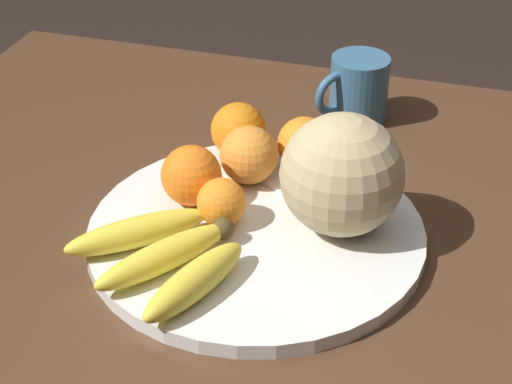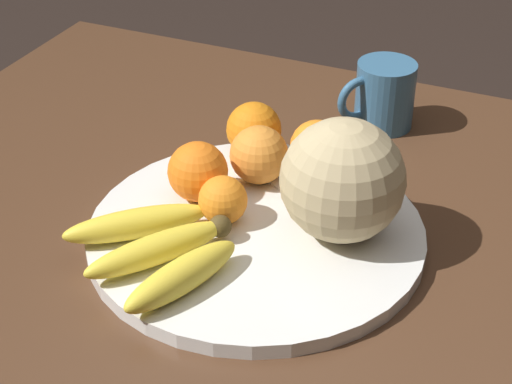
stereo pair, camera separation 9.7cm
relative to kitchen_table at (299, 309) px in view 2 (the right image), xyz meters
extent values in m
cube|color=#4C301E|center=(0.00, 0.00, 0.10)|extent=(1.22, 0.91, 0.04)
cube|color=#4C301E|center=(-0.52, 0.37, -0.29)|extent=(0.07, 0.07, 0.74)
cylinder|color=white|center=(-0.05, -0.03, 0.12)|extent=(0.39, 0.39, 0.02)
torus|color=navy|center=(-0.05, -0.03, 0.13)|extent=(0.39, 0.39, 0.01)
sphere|color=tan|center=(0.05, 0.00, 0.20)|extent=(0.14, 0.14, 0.14)
sphere|color=#473819|center=(-0.07, -0.07, 0.15)|extent=(0.03, 0.03, 0.03)
ellipsoid|color=yellow|center=(-0.16, -0.10, 0.15)|extent=(0.15, 0.14, 0.04)
ellipsoid|color=yellow|center=(-0.12, -0.13, 0.15)|extent=(0.12, 0.16, 0.03)
ellipsoid|color=yellow|center=(-0.07, -0.16, 0.15)|extent=(0.09, 0.16, 0.04)
sphere|color=orange|center=(-0.09, -0.03, 0.16)|extent=(0.06, 0.06, 0.06)
sphere|color=orange|center=(-0.08, 0.07, 0.17)|extent=(0.07, 0.07, 0.07)
sphere|color=orange|center=(-0.03, 0.12, 0.17)|extent=(0.07, 0.07, 0.07)
sphere|color=orange|center=(-0.12, 0.12, 0.17)|extent=(0.07, 0.07, 0.07)
sphere|color=orange|center=(-0.14, 0.00, 0.17)|extent=(0.07, 0.07, 0.07)
cube|color=white|center=(-0.03, 0.06, 0.14)|extent=(0.08, 0.06, 0.00)
cylinder|color=#386689|center=(0.01, 0.30, 0.16)|extent=(0.08, 0.08, 0.10)
torus|color=#386689|center=(-0.02, 0.26, 0.17)|extent=(0.05, 0.06, 0.07)
camera|label=1|loc=(0.19, -0.80, 0.72)|focal=60.00mm
camera|label=2|loc=(0.28, -0.77, 0.72)|focal=60.00mm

